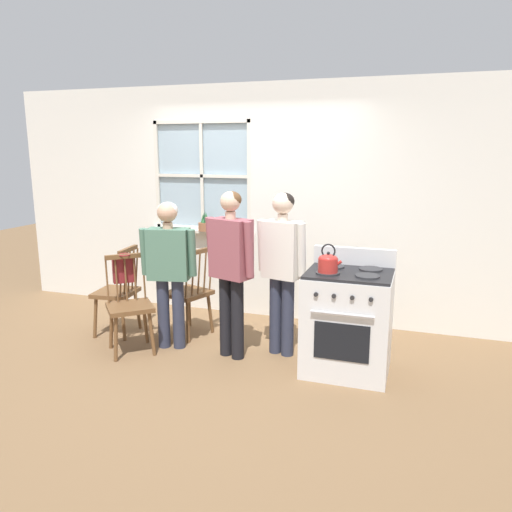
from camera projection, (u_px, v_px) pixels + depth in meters
ground_plane at (210, 358)px, 4.81m from camera, size 16.00×16.00×0.00m
wall_back at (260, 205)px, 5.81m from camera, size 6.40×0.16×2.70m
chair_by_window at (130, 307)px, 4.88m from camera, size 0.58×0.58×0.96m
chair_near_wall at (118, 293)px, 5.35m from camera, size 0.44×0.46×0.96m
chair_center_cluster at (189, 294)px, 5.32m from camera, size 0.51×0.53×0.96m
person_elderly_left at (169, 262)px, 4.88m from camera, size 0.56×0.29×1.47m
person_teen_center at (231, 260)px, 4.65m from camera, size 0.54×0.32×1.60m
person_adult_right at (282, 259)px, 4.71m from camera, size 0.51×0.28×1.58m
stove at (348, 321)px, 4.43m from camera, size 0.75×0.68×1.08m
kettle at (328, 262)px, 4.25m from camera, size 0.21×0.17×0.25m
potted_plant at (205, 224)px, 5.98m from camera, size 0.15×0.15×0.24m
handbag at (124, 269)px, 5.02m from camera, size 0.25×0.25×0.31m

